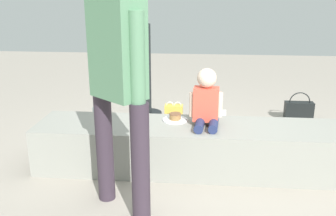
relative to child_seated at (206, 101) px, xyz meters
The scene contains 11 objects.
ground_plane 0.61m from the child_seated, 120.86° to the right, with size 12.00×12.00×0.00m, color gray.
concrete_ledge 0.41m from the child_seated, 120.86° to the right, with size 2.86×0.57×0.40m, color gray.
child_seated is the anchor object (origin of this frame).
adult_standing 0.99m from the child_seated, 130.03° to the right, with size 0.42×0.39×1.72m.
cake_plate 0.34m from the child_seated, 160.65° to the left, with size 0.22×0.22×0.07m.
gift_bag 1.05m from the child_seated, 110.79° to the left, with size 0.19×0.12×0.33m.
railing_post 1.55m from the child_seated, 117.13° to the left, with size 0.36×0.36×1.11m.
water_bottle_near_gift 1.74m from the child_seated, 139.63° to the left, with size 0.07×0.07×0.23m.
water_bottle_far_side 1.41m from the child_seated, 144.94° to the left, with size 0.06×0.06×0.20m.
cake_box_white 1.26m from the child_seated, 85.18° to the left, with size 0.31×0.29×0.13m, color white.
handbag_black_leather 1.78m from the child_seated, 49.83° to the left, with size 0.32×0.12×0.36m.
Camera 1 is at (-0.04, -2.99, 1.51)m, focal length 40.33 mm.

